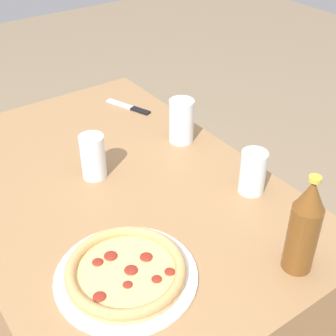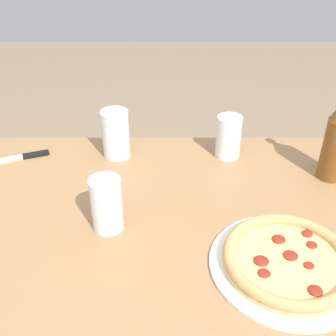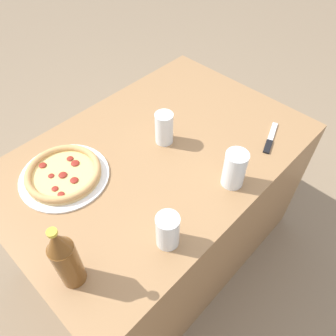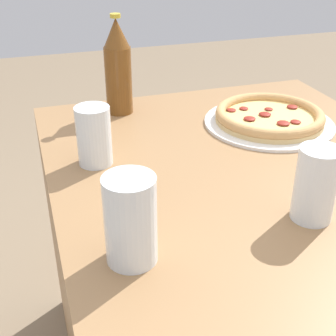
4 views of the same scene
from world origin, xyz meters
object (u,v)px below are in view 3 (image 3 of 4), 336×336
pizza_salami (64,174)px  glass_red_wine (164,129)px  knife (270,139)px  glass_lemonade (168,232)px  glass_cola (234,170)px  beer_bottle (65,258)px

pizza_salami → glass_red_wine: size_ratio=2.42×
pizza_salami → knife: pizza_salami is taller
glass_lemonade → knife: 0.64m
pizza_salami → glass_cola: (-0.41, 0.47, 0.05)m
pizza_salami → glass_lemonade: bearing=99.0°
pizza_salami → beer_bottle: size_ratio=1.27×
pizza_salami → knife: bearing=147.8°
pizza_salami → glass_red_wine: glass_red_wine is taller
glass_lemonade → beer_bottle: 0.31m
glass_cola → beer_bottle: beer_bottle is taller
glass_cola → knife: glass_cola is taller
glass_lemonade → beer_bottle: (0.28, -0.12, 0.07)m
pizza_salami → glass_red_wine: bearing=161.7°
glass_red_wine → knife: 0.44m
glass_lemonade → pizza_salami: bearing=-81.0°
beer_bottle → glass_lemonade: bearing=157.3°
glass_lemonade → knife: (-0.63, -0.02, -0.05)m
glass_cola → pizza_salami: bearing=-48.5°
glass_red_wine → knife: (-0.31, 0.31, -0.06)m
glass_cola → knife: bearing=-176.1°
glass_red_wine → beer_bottle: 0.64m
glass_lemonade → glass_red_wine: 0.46m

